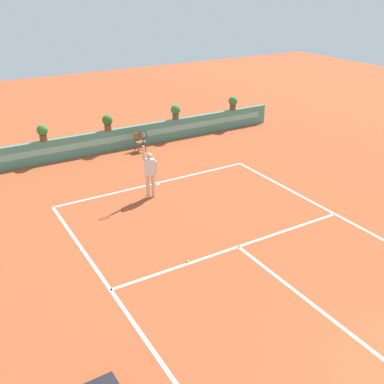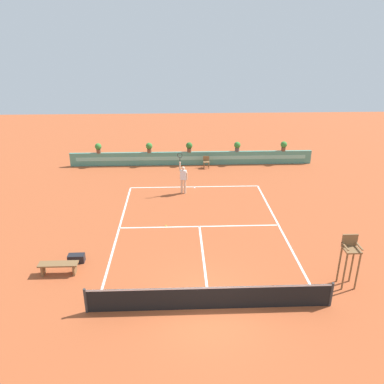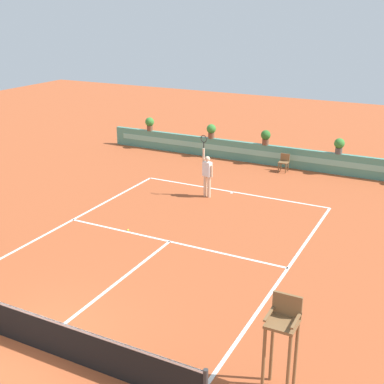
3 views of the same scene
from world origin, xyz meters
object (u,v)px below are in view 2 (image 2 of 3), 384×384
Objects in this scene: umpire_chair at (350,255)px; potted_plant_left at (149,147)px; gear_bag at (76,258)px; tennis_player at (183,177)px; potted_plant_centre at (189,146)px; potted_plant_far_left at (98,147)px; bench_courtside at (58,266)px; tennis_ball_near_baseline at (166,226)px; ball_kid_chair at (206,161)px; potted_plant_right at (237,146)px; potted_plant_far_right at (284,145)px.

umpire_chair is 2.96× the size of potted_plant_left.
tennis_player is at bearing 57.57° from gear_bag.
tennis_player is 3.57× the size of potted_plant_left.
potted_plant_centre is (5.35, 13.07, 1.23)m from gear_bag.
umpire_chair reaches higher than potted_plant_far_left.
tennis_player is at bearing -66.52° from potted_plant_left.
tennis_player reaches higher than bench_courtside.
tennis_player reaches higher than umpire_chair.
tennis_ball_near_baseline is (4.31, 4.05, -0.34)m from bench_courtside.
ball_kid_chair is (-4.45, 14.39, -0.86)m from umpire_chair.
potted_plant_left is at bearing 180.00° from potted_plant_right.
umpire_chair reaches higher than potted_plant_centre.
potted_plant_left is at bearing 180.00° from potted_plant_centre.
bench_courtside is 5.93m from tennis_ball_near_baseline.
umpire_chair is 15.19m from potted_plant_far_right.
potted_plant_far_right is at bearing 35.92° from tennis_player.
tennis_player is 4.61m from tennis_ball_near_baseline.
gear_bag is 0.97× the size of potted_plant_left.
tennis_player is at bearing 122.95° from umpire_chair.
potted_plant_right is at bearing 0.00° from potted_plant_left.
gear_bag is at bearing -122.43° from tennis_player.
tennis_player is (-6.23, 9.61, -0.29)m from umpire_chair.
ball_kid_chair is 1.17× the size of potted_plant_far_left.
potted_plant_far_left and potted_plant_right have the same top height.
tennis_player is 3.57× the size of potted_plant_centre.
ball_kid_chair is 1.17× the size of potted_plant_right.
potted_plant_left reaches higher than tennis_ball_near_baseline.
ball_kid_chair reaches higher than gear_bag.
potted_plant_left is (2.91, 13.95, 1.04)m from bench_courtside.
potted_plant_right is (8.92, 13.07, 1.23)m from gear_bag.
bench_courtside is 14.29m from potted_plant_left.
ball_kid_chair is at bearing -162.68° from potted_plant_right.
potted_plant_far_right is (5.83, 0.73, 0.93)m from ball_kid_chair.
gear_bag is 0.97× the size of potted_plant_far_right.
ball_kid_chair is 0.33× the size of tennis_player.
potted_plant_left is (-8.63, 15.13, 0.07)m from umpire_chair.
potted_plant_far_left is (-5.13, 9.90, 1.38)m from tennis_ball_near_baseline.
tennis_ball_near_baseline is (-0.99, -4.39, -1.02)m from tennis_player.
potted_plant_centre reaches higher than ball_kid_chair.
potted_plant_right reaches higher than ball_kid_chair.
ball_kid_chair is 1.70m from potted_plant_centre.
tennis_ball_near_baseline is 0.09× the size of potted_plant_right.
umpire_chair is at bearing -50.78° from potted_plant_far_left.
tennis_player is at bearing -110.39° from ball_kid_chair.
potted_plant_left is 1.00× the size of potted_plant_far_right.
potted_plant_centre is at bearing 67.23° from bench_courtside.
ball_kid_chair is 1.17× the size of potted_plant_centre.
gear_bag is at bearing -118.06° from ball_kid_chair.
ball_kid_chair is at bearing -30.89° from potted_plant_centre.
potted_plant_centre is at bearing 180.00° from potted_plant_right.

